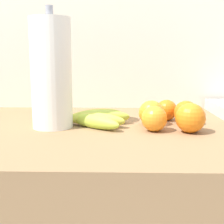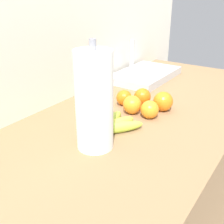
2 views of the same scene
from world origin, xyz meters
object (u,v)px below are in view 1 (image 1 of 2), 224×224
at_px(orange_back_right, 190,118).
at_px(banana_bunch, 96,118).
at_px(orange_center, 167,110).
at_px(orange_front, 151,113).
at_px(orange_far_right, 154,119).
at_px(paper_towel_roll, 51,74).
at_px(orange_back_left, 186,113).

bearing_deg(orange_back_right, banana_bunch, 162.30).
height_order(banana_bunch, orange_center, orange_center).
height_order(orange_center, orange_front, orange_front).
bearing_deg(orange_center, orange_far_right, -110.26).
height_order(orange_far_right, paper_towel_roll, paper_towel_roll).
xyz_separation_m(orange_front, orange_far_right, (0.00, -0.08, -0.00)).
bearing_deg(orange_back_left, orange_front, -174.03).
bearing_deg(orange_front, banana_bunch, -177.36).
distance_m(banana_bunch, orange_far_right, 0.17).
bearing_deg(banana_bunch, orange_back_right, -17.70).
relative_size(orange_center, orange_back_left, 0.93).
relative_size(banana_bunch, orange_front, 2.72).
bearing_deg(orange_back_right, orange_back_left, 84.59).
relative_size(orange_center, paper_towel_roll, 0.20).
xyz_separation_m(orange_back_right, orange_center, (-0.04, 0.16, -0.01)).
height_order(banana_bunch, orange_back_left, orange_back_left).
relative_size(orange_front, paper_towel_roll, 0.22).
xyz_separation_m(orange_center, paper_towel_roll, (-0.33, -0.10, 0.12)).
height_order(orange_back_right, orange_back_left, orange_back_right).
relative_size(banana_bunch, paper_towel_roll, 0.60).
height_order(banana_bunch, orange_back_right, orange_back_right).
xyz_separation_m(banana_bunch, paper_towel_roll, (-0.12, -0.02, 0.13)).
relative_size(orange_front, orange_back_left, 1.03).
distance_m(orange_back_left, paper_towel_roll, 0.40).
distance_m(orange_back_right, orange_back_left, 0.10).
bearing_deg(orange_back_left, orange_far_right, -139.61).
xyz_separation_m(orange_back_right, orange_back_left, (0.01, 0.10, -0.00)).
distance_m(orange_center, paper_towel_roll, 0.37).
relative_size(banana_bunch, orange_back_left, 2.80).
height_order(orange_front, orange_back_left, orange_front).
xyz_separation_m(orange_back_right, paper_towel_roll, (-0.37, 0.06, 0.11)).
relative_size(orange_far_right, paper_towel_roll, 0.21).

